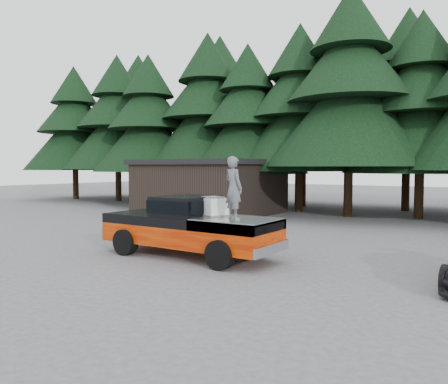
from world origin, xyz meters
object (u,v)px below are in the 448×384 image
Objects in this scene: utility_building at (209,186)px; man_on_bed at (234,188)px; air_compressor at (213,207)px; pickup_truck at (189,236)px.

man_on_bed is at bearing -51.46° from utility_building.
air_compressor is at bearing -53.67° from utility_building.
utility_building is (-9.27, 11.63, -0.57)m from man_on_bed.
air_compressor is 13.97m from utility_building.
pickup_truck is 1.27m from air_compressor.
air_compressor reaches higher than pickup_truck.
utility_building is at bearing 147.83° from air_compressor.
man_on_bed reaches higher than pickup_truck.
utility_building reaches higher than air_compressor.
air_compressor is 1.23m from man_on_bed.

